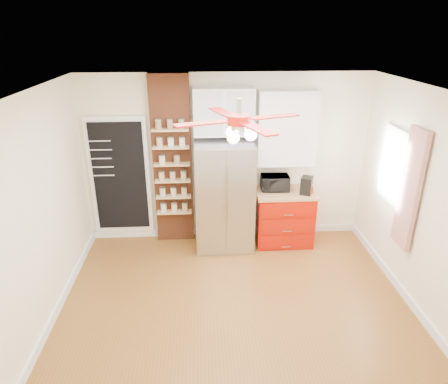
{
  "coord_description": "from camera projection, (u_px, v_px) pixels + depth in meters",
  "views": [
    {
      "loc": [
        -0.4,
        -4.08,
        3.34
      ],
      "look_at": [
        -0.1,
        0.9,
        1.24
      ],
      "focal_mm": 32.0,
      "sensor_mm": 36.0,
      "label": 1
    }
  ],
  "objects": [
    {
      "name": "floor",
      "position": [
        236.0,
        309.0,
        5.07
      ],
      "size": [
        4.5,
        4.5,
        0.0
      ],
      "primitive_type": "plane",
      "color": "brown",
      "rests_on": "ground"
    },
    {
      "name": "ceiling",
      "position": [
        239.0,
        93.0,
        4.02
      ],
      "size": [
        4.5,
        4.5,
        0.0
      ],
      "primitive_type": "plane",
      "color": "white",
      "rests_on": "wall_back"
    },
    {
      "name": "wall_back",
      "position": [
        226.0,
        159.0,
        6.39
      ],
      "size": [
        4.5,
        0.02,
        2.7
      ],
      "primitive_type": "cube",
      "color": "#FFF6CD",
      "rests_on": "floor"
    },
    {
      "name": "wall_front",
      "position": [
        264.0,
        342.0,
        2.71
      ],
      "size": [
        4.5,
        0.02,
        2.7
      ],
      "primitive_type": "cube",
      "color": "#FFF6CD",
      "rests_on": "floor"
    },
    {
      "name": "wall_left",
      "position": [
        36.0,
        219.0,
        4.42
      ],
      "size": [
        0.02,
        4.0,
        2.7
      ],
      "primitive_type": "cube",
      "color": "#FFF6CD",
      "rests_on": "floor"
    },
    {
      "name": "wall_right",
      "position": [
        429.0,
        209.0,
        4.67
      ],
      "size": [
        0.02,
        4.0,
        2.7
      ],
      "primitive_type": "cube",
      "color": "#FFF6CD",
      "rests_on": "floor"
    },
    {
      "name": "chalkboard",
      "position": [
        120.0,
        177.0,
        6.35
      ],
      "size": [
        0.95,
        0.05,
        1.95
      ],
      "color": "white",
      "rests_on": "wall_back"
    },
    {
      "name": "brick_pillar",
      "position": [
        173.0,
        162.0,
        6.26
      ],
      "size": [
        0.6,
        0.16,
        2.7
      ],
      "primitive_type": "cube",
      "color": "brown",
      "rests_on": "floor"
    },
    {
      "name": "fridge",
      "position": [
        224.0,
        196.0,
        6.23
      ],
      "size": [
        0.9,
        0.7,
        1.75
      ],
      "primitive_type": "cube",
      "color": "#ACACB1",
      "rests_on": "floor"
    },
    {
      "name": "upper_glass_cabinet",
      "position": [
        224.0,
        112.0,
        5.91
      ],
      "size": [
        0.9,
        0.35,
        0.7
      ],
      "primitive_type": "cube",
      "color": "white",
      "rests_on": "wall_back"
    },
    {
      "name": "red_cabinet",
      "position": [
        284.0,
        217.0,
        6.49
      ],
      "size": [
        0.94,
        0.64,
        0.9
      ],
      "color": "#A71003",
      "rests_on": "floor"
    },
    {
      "name": "upper_shelf_unit",
      "position": [
        287.0,
        128.0,
        6.09
      ],
      "size": [
        0.9,
        0.3,
        1.15
      ],
      "primitive_type": "cube",
      "color": "white",
      "rests_on": "wall_back"
    },
    {
      "name": "window",
      "position": [
        395.0,
        167.0,
        5.42
      ],
      "size": [
        0.04,
        0.75,
        1.05
      ],
      "primitive_type": "cube",
      "color": "white",
      "rests_on": "wall_right"
    },
    {
      "name": "curtain",
      "position": [
        410.0,
        190.0,
        4.95
      ],
      "size": [
        0.06,
        0.4,
        1.55
      ],
      "primitive_type": "cube",
      "color": "#AF2217",
      "rests_on": "wall_right"
    },
    {
      "name": "ceiling_fan",
      "position": [
        239.0,
        120.0,
        4.13
      ],
      "size": [
        1.4,
        1.4,
        0.44
      ],
      "color": "silver",
      "rests_on": "ceiling"
    },
    {
      "name": "toaster_oven",
      "position": [
        275.0,
        183.0,
        6.34
      ],
      "size": [
        0.44,
        0.3,
        0.24
      ],
      "primitive_type": "imported",
      "rotation": [
        0.0,
        0.0,
        -0.01
      ],
      "color": "black",
      "rests_on": "red_cabinet"
    },
    {
      "name": "coffee_maker",
      "position": [
        307.0,
        185.0,
        6.18
      ],
      "size": [
        0.23,
        0.25,
        0.28
      ],
      "primitive_type": "cube",
      "rotation": [
        0.0,
        0.0,
        -0.42
      ],
      "color": "black",
      "rests_on": "red_cabinet"
    },
    {
      "name": "canister_left",
      "position": [
        310.0,
        189.0,
        6.23
      ],
      "size": [
        0.12,
        0.12,
        0.13
      ],
      "primitive_type": "cylinder",
      "rotation": [
        0.0,
        0.0,
        -0.31
      ],
      "color": "#AE1C09",
      "rests_on": "red_cabinet"
    },
    {
      "name": "canister_right",
      "position": [
        309.0,
        186.0,
        6.31
      ],
      "size": [
        0.12,
        0.12,
        0.16
      ],
      "primitive_type": "cylinder",
      "rotation": [
        0.0,
        0.0,
        -0.29
      ],
      "color": "#B6140A",
      "rests_on": "red_cabinet"
    },
    {
      "name": "pantry_jar_oats",
      "position": [
        162.0,
        160.0,
        6.07
      ],
      "size": [
        0.12,
        0.12,
        0.13
      ],
      "primitive_type": "cylinder",
      "rotation": [
        0.0,
        0.0,
        0.26
      ],
      "color": "beige",
      "rests_on": "brick_pillar"
    },
    {
      "name": "pantry_jar_beans",
      "position": [
        177.0,
        160.0,
        6.08
      ],
      "size": [
        0.11,
        0.11,
        0.12
      ],
      "primitive_type": "cylinder",
      "rotation": [
        0.0,
        0.0,
        -0.2
      ],
      "color": "#987C4D",
      "rests_on": "brick_pillar"
    }
  ]
}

